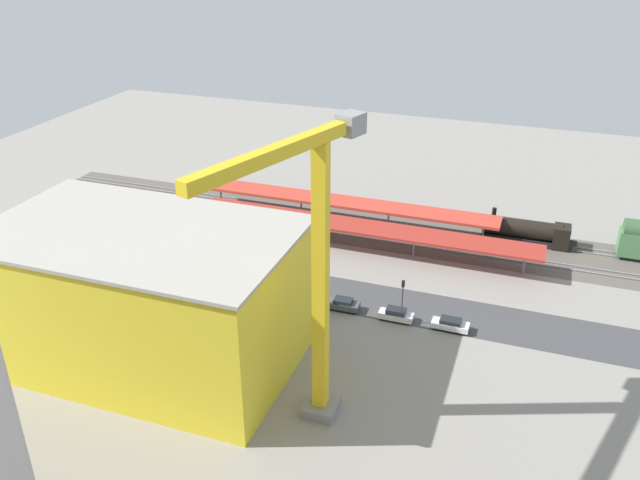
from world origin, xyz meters
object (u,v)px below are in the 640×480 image
at_px(parked_car_1, 396,315).
at_px(parked_car_4, 250,286).
at_px(platform_canopy_far, 344,202).
at_px(street_tree_1, 98,213).
at_px(platform_canopy_near, 363,227).
at_px(box_truck_2, 183,276).
at_px(parked_car_7, 119,264).
at_px(box_truck_0, 284,300).
at_px(box_truck_1, 240,285).
at_px(construction_building, 146,297).
at_px(parked_car_6, 161,271).
at_px(traffic_light, 402,295).
at_px(parked_car_2, 343,305).
at_px(parked_car_0, 450,325).
at_px(street_tree_2, 172,220).
at_px(tower_crane, 313,267).
at_px(locomotive, 530,232).
at_px(parked_car_5, 204,280).
at_px(parked_car_3, 298,295).
at_px(street_tree_0, 262,231).

distance_m(parked_car_1, parked_car_4, 21.22).
relative_size(platform_canopy_far, street_tree_1, 8.01).
height_order(platform_canopy_near, box_truck_2, platform_canopy_near).
xyz_separation_m(parked_car_7, box_truck_0, (-28.09, 2.80, 0.92)).
bearing_deg(box_truck_1, construction_building, 76.40).
xyz_separation_m(platform_canopy_far, parked_car_4, (5.61, 25.96, -3.36)).
bearing_deg(parked_car_6, street_tree_1, -25.13).
bearing_deg(parked_car_7, parked_car_1, 179.93).
bearing_deg(traffic_light, construction_building, 32.44).
height_order(platform_canopy_near, parked_car_6, platform_canopy_near).
bearing_deg(parked_car_2, parked_car_6, -0.17).
xyz_separation_m(parked_car_0, street_tree_2, (45.97, -9.14, 3.77)).
bearing_deg(parked_car_2, tower_crane, 99.50).
distance_m(locomotive, box_truck_1, 48.02).
height_order(parked_car_4, construction_building, construction_building).
distance_m(parked_car_7, construction_building, 25.48).
relative_size(parked_car_1, street_tree_2, 0.66).
bearing_deg(parked_car_0, box_truck_0, 7.69).
bearing_deg(platform_canopy_far, tower_crane, 104.00).
bearing_deg(construction_building, platform_canopy_far, -103.37).
relative_size(parked_car_0, parked_car_5, 1.12).
xyz_separation_m(street_tree_1, traffic_light, (-52.56, 8.34, -0.14)).
bearing_deg(parked_car_4, box_truck_0, 154.25).
bearing_deg(parked_car_2, parked_car_5, 0.70).
bearing_deg(box_truck_2, parked_car_4, -169.82).
distance_m(parked_car_3, box_truck_1, 8.28).
bearing_deg(box_truck_0, traffic_light, -171.78).
bearing_deg(street_tree_1, locomotive, -162.03).
bearing_deg(traffic_light, parked_car_2, -4.85).
bearing_deg(parked_car_1, parked_car_2, -1.46).
bearing_deg(box_truck_1, platform_canopy_near, -121.12).
bearing_deg(parked_car_7, street_tree_0, -155.84).
distance_m(platform_canopy_far, parked_car_6, 33.05).
distance_m(locomotive, parked_car_0, 30.32).
relative_size(box_truck_1, street_tree_2, 1.30).
relative_size(platform_canopy_near, parked_car_7, 13.46).
height_order(platform_canopy_far, parked_car_0, platform_canopy_far).
height_order(tower_crane, box_truck_1, tower_crane).
distance_m(tower_crane, box_truck_0, 27.25).
xyz_separation_m(platform_canopy_far, street_tree_1, (36.15, 18.51, 0.28)).
bearing_deg(platform_canopy_far, box_truck_2, 61.15).
height_order(locomotive, construction_building, construction_building).
distance_m(tower_crane, street_tree_2, 48.63).
bearing_deg(street_tree_0, platform_canopy_near, -143.79).
relative_size(box_truck_2, street_tree_1, 1.41).
distance_m(street_tree_0, street_tree_2, 15.89).
xyz_separation_m(platform_canopy_near, parked_car_3, (3.88, 18.05, -3.01)).
bearing_deg(traffic_light, parked_car_5, -0.85).
bearing_deg(traffic_light, parked_car_3, -3.46).
height_order(parked_car_0, parked_car_6, parked_car_0).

